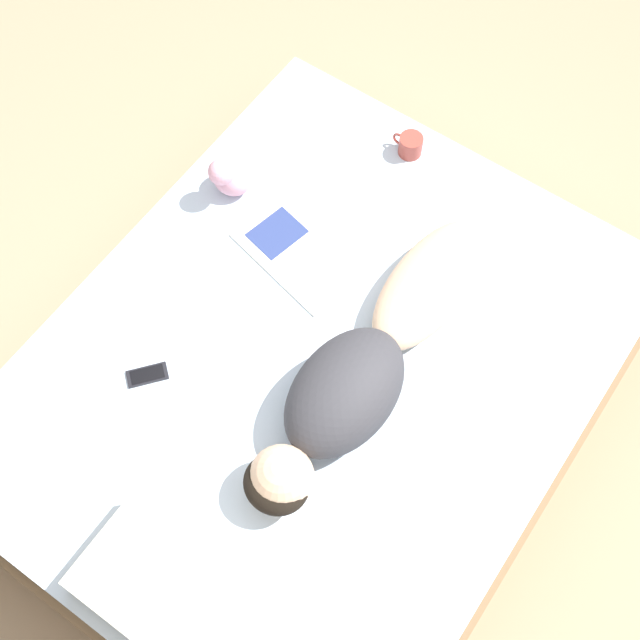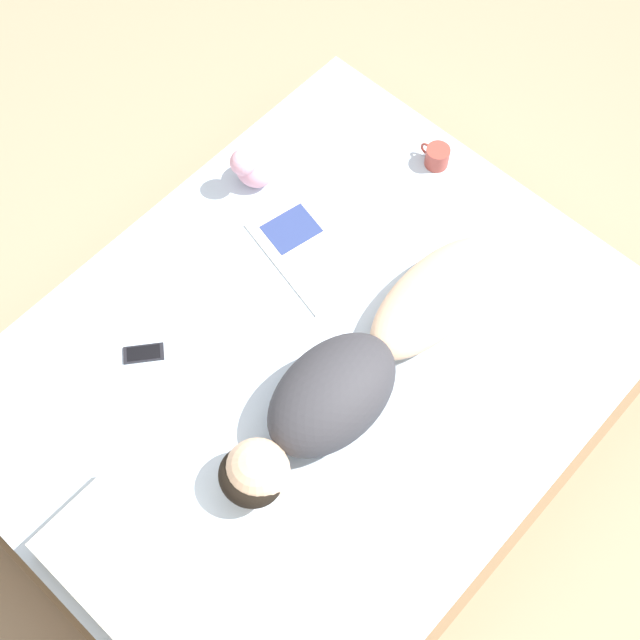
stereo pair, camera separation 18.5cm
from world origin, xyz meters
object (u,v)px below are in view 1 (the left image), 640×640
coffee_mug (410,145)px  open_magazine (297,253)px  cell_phone (147,375)px  person (363,369)px

coffee_mug → open_magazine: bearing=81.9°
cell_phone → open_magazine: bearing=-61.5°
person → open_magazine: bearing=-30.6°
person → cell_phone: size_ratio=8.77×
person → cell_phone: bearing=33.7°
person → cell_phone: (0.60, 0.39, -0.10)m
open_magazine → cell_phone: 0.68m
person → open_magazine: size_ratio=2.54×
person → open_magazine: person is taller
person → coffee_mug: 0.97m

